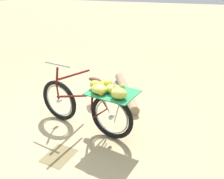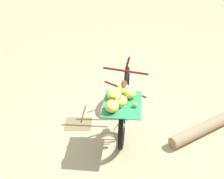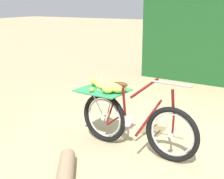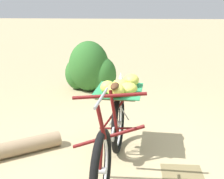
{
  "view_description": "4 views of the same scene",
  "coord_description": "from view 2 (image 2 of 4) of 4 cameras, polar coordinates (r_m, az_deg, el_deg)",
  "views": [
    {
      "loc": [
        -2.48,
        -1.83,
        2.18
      ],
      "look_at": [
        0.3,
        -0.46,
        0.79
      ],
      "focal_mm": 37.54,
      "sensor_mm": 36.0,
      "label": 1
    },
    {
      "loc": [
        0.15,
        -4.26,
        3.5
      ],
      "look_at": [
        0.09,
        -0.43,
        0.97
      ],
      "focal_mm": 52.8,
      "sensor_mm": 36.0,
      "label": 2
    },
    {
      "loc": [
        3.84,
        1.67,
        1.98
      ],
      "look_at": [
        0.17,
        -0.39,
        0.79
      ],
      "focal_mm": 49.66,
      "sensor_mm": 36.0,
      "label": 3
    },
    {
      "loc": [
        0.07,
        2.78,
        1.77
      ],
      "look_at": [
        0.31,
        -0.43,
        0.8
      ],
      "focal_mm": 46.84,
      "sensor_mm": 36.0,
      "label": 4
    }
  ],
  "objects": [
    {
      "name": "fallen_log",
      "position": [
        5.62,
        17.2,
        -5.62
      ],
      "size": [
        1.59,
        1.14,
        0.19
      ],
      "primitive_type": "cylinder",
      "rotation": [
        0.0,
        1.57,
        0.59
      ],
      "color": "#937A5B",
      "rests_on": "ground_plane"
    },
    {
      "name": "ground_plane",
      "position": [
        5.52,
        -0.89,
        -5.96
      ],
      "size": [
        60.0,
        60.0,
        0.0
      ],
      "primitive_type": "plane",
      "color": "tan"
    },
    {
      "name": "leaf_litter_patch",
      "position": [
        5.54,
        -5.85,
        -5.95
      ],
      "size": [
        0.44,
        0.36,
        0.01
      ],
      "primitive_type": "cube",
      "color": "olive",
      "rests_on": "ground_plane"
    },
    {
      "name": "bicycle",
      "position": [
        5.1,
        1.96,
        -2.23
      ],
      "size": [
        0.71,
        1.79,
        1.03
      ],
      "rotation": [
        0.0,
        0.0,
        1.49
      ],
      "color": "black",
      "rests_on": "ground_plane"
    }
  ]
}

